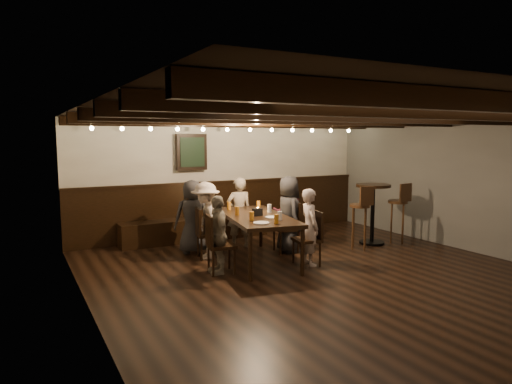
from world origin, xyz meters
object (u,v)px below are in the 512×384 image
dining_table (256,219)px  person_bench_centre (239,213)px  chair_left_far (220,255)px  person_left_far (218,235)px  chair_right_near (287,237)px  person_left_near (206,220)px  bar_stool_left (359,226)px  bar_stool_right (397,220)px  person_right_far (310,227)px  high_top_table (373,205)px  person_bench_right (287,212)px  person_bench_left (192,216)px  chair_left_near (208,243)px  chair_right_far (308,249)px  person_right_near (289,214)px

dining_table → person_bench_centre: (0.19, 1.03, -0.06)m
chair_left_far → person_left_far: bearing=-90.0°
chair_right_near → person_left_near: size_ratio=0.69×
bar_stool_left → bar_stool_right: size_ratio=1.00×
chair_left_far → chair_right_near: 1.70m
chair_right_near → person_right_far: (-0.13, -0.89, 0.34)m
chair_right_near → high_top_table: high_top_table is taller
person_bench_right → bar_stool_left: (1.02, -0.87, -0.20)m
high_top_table → person_bench_left: bearing=163.2°
person_left_near → person_right_far: (1.31, -1.16, -0.03)m
person_left_near → chair_left_far: bearing=2.0°
chair_left_near → person_bench_right: size_ratio=0.68×
chair_right_near → person_bench_right: (0.26, 0.41, 0.36)m
chair_right_near → chair_right_far: (-0.17, -0.88, -0.01)m
chair_right_far → chair_right_near: bearing=-0.0°
person_bench_centre → bar_stool_left: (1.87, -1.18, -0.22)m
dining_table → chair_right_near: size_ratio=2.45×
person_bench_right → bar_stool_left: 1.35m
chair_right_far → person_left_near: 1.76m
person_bench_left → person_left_near: bearing=108.4°
chair_left_near → person_bench_left: size_ratio=0.66×
chair_left_near → person_bench_right: (1.67, 0.15, 0.37)m
person_right_far → high_top_table: bearing=-60.9°
chair_right_far → person_bench_centre: 1.71m
person_bench_left → person_left_far: (-0.10, -1.35, -0.06)m
high_top_table → person_bench_centre: bearing=157.7°
person_bench_centre → person_right_far: bearing=116.6°
chair_right_near → bar_stool_left: (1.28, -0.46, 0.16)m
person_bench_right → dining_table: bearing=45.0°
chair_left_far → high_top_table: (3.35, 0.37, 0.49)m
chair_right_near → bar_stool_right: 2.32m
bar_stool_left → high_top_table: bearing=19.7°
bar_stool_left → chair_left_near: bearing=162.2°
person_left_far → person_left_near: bearing=180.0°
person_left_near → person_left_far: size_ratio=1.10×
person_right_near → high_top_table: (1.75, -0.25, 0.08)m
person_bench_centre → person_left_near: bearing=38.7°
chair_right_far → person_right_far: 0.35m
person_left_near → bar_stool_right: person_left_near is taller
chair_left_far → person_right_near: size_ratio=0.65×
person_left_far → person_bench_left: bearing=-173.7°
dining_table → person_left_near: bearing=149.0°
chair_right_near → person_left_near: (-1.44, 0.27, 0.38)m
person_bench_left → high_top_table: person_bench_left is taller
person_left_far → chair_right_far: bearing=90.0°
dining_table → chair_left_near: 0.96m
person_bench_left → person_bench_centre: size_ratio=1.00×
chair_right_far → person_bench_right: person_bench_right is taller
dining_table → person_left_far: size_ratio=1.86×
chair_left_near → chair_right_far: bearing=57.9°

